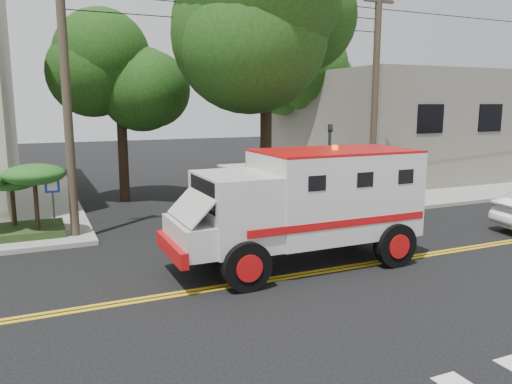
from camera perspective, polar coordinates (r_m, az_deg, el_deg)
name	(u,v)px	position (r m, az deg, el deg)	size (l,w,h in m)	color
ground	(319,272)	(13.44, 7.19, -9.05)	(100.00, 100.00, 0.00)	black
sidewalk_ne	(394,174)	(31.88, 15.44, 1.97)	(17.00, 17.00, 0.15)	gray
building_right	(410,123)	(32.96, 17.17, 7.51)	(14.00, 12.00, 6.00)	slate
utility_pole_left	(67,100)	(16.85, -20.81, 9.83)	(0.28, 0.28, 9.00)	#382D23
utility_pole_right	(375,101)	(21.39, 13.42, 10.13)	(0.28, 0.28, 9.00)	#382D23
tree_main	(280,25)	(19.27, 2.82, 18.48)	(6.08, 5.70, 9.85)	black
tree_left	(128,72)	(22.99, -14.46, 13.14)	(4.48, 4.20, 7.70)	black
tree_right	(311,74)	(30.82, 6.33, 13.22)	(4.80, 4.50, 8.20)	black
traffic_signal	(329,160)	(19.58, 8.37, 3.65)	(0.15, 0.18, 3.60)	#3F3F42
accessibility_sign	(53,199)	(17.27, -22.18, -0.74)	(0.45, 0.10, 2.02)	#3F3F42
palm_planter	(10,191)	(17.68, -26.30, 0.12)	(3.52, 2.63, 2.36)	#1E3314
armored_truck	(306,200)	(13.65, 5.71, -0.95)	(6.91, 2.82, 3.14)	silver
pedestrian_a	(366,187)	(20.62, 12.44, 0.59)	(0.67, 0.44, 1.84)	gray
pedestrian_b	(397,179)	(23.68, 15.76, 1.49)	(0.82, 0.64, 1.69)	gray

